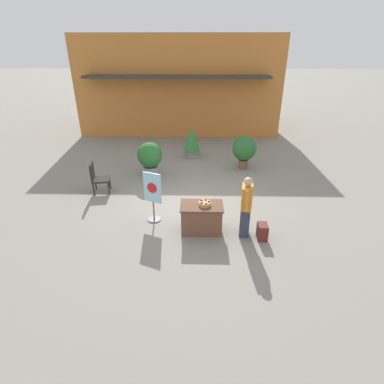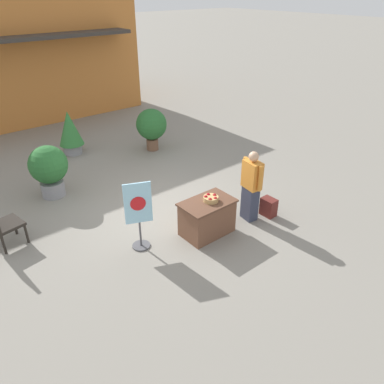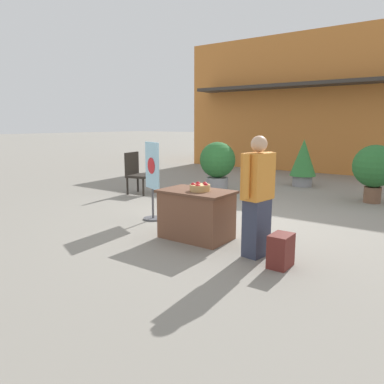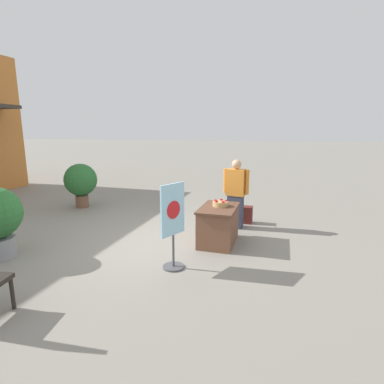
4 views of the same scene
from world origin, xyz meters
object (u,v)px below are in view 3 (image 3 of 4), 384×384
at_px(poster_board, 152,179).
at_px(person_visitor, 257,196).
at_px(patio_chair, 136,171).
at_px(potted_plant_near_left, 375,168).
at_px(potted_plant_far_left, 303,161).
at_px(potted_plant_far_right, 218,163).
at_px(display_table, 196,214).
at_px(apple_basket, 200,187).
at_px(backpack, 281,251).

bearing_deg(poster_board, person_visitor, 98.38).
bearing_deg(patio_chair, potted_plant_near_left, 13.65).
bearing_deg(potted_plant_near_left, potted_plant_far_left, 147.93).
bearing_deg(potted_plant_far_right, display_table, -62.49).
bearing_deg(display_table, patio_chair, 147.16).
height_order(display_table, patio_chair, patio_chair).
bearing_deg(potted_plant_far_left, poster_board, -99.82).
relative_size(patio_chair, potted_plant_far_left, 0.79).
distance_m(poster_board, patio_chair, 2.72).
bearing_deg(apple_basket, poster_board, 160.61).
xyz_separation_m(display_table, potted_plant_near_left, (1.68, 4.52, 0.41)).
xyz_separation_m(backpack, potted_plant_far_right, (-3.42, 3.97, 0.55)).
relative_size(person_visitor, poster_board, 1.12).
relative_size(display_table, poster_board, 0.77).
bearing_deg(poster_board, potted_plant_far_right, -146.69).
bearing_deg(patio_chair, poster_board, -50.28).
bearing_deg(display_table, apple_basket, -12.34).
relative_size(apple_basket, backpack, 0.74).
relative_size(display_table, backpack, 2.62).
height_order(backpack, patio_chair, patio_chair).
distance_m(backpack, poster_board, 3.03).
height_order(potted_plant_near_left, potted_plant_far_right, potted_plant_near_left).
distance_m(display_table, patio_chair, 4.07).
xyz_separation_m(backpack, patio_chair, (-4.95, 2.57, 0.36)).
height_order(display_table, potted_plant_far_left, potted_plant_far_left).
distance_m(potted_plant_near_left, potted_plant_far_left, 2.46).
bearing_deg(poster_board, potted_plant_far_left, -166.55).
height_order(apple_basket, backpack, apple_basket).
bearing_deg(potted_plant_near_left, apple_basket, -109.49).
bearing_deg(patio_chair, potted_plant_far_right, 31.72).
bearing_deg(potted_plant_near_left, person_visitor, -97.03).
xyz_separation_m(display_table, poster_board, (-1.33, 0.48, 0.39)).
bearing_deg(apple_basket, potted_plant_near_left, 70.51).
relative_size(display_table, potted_plant_far_right, 0.85).
relative_size(potted_plant_near_left, potted_plant_far_right, 1.00).
distance_m(potted_plant_near_left, potted_plant_far_right, 3.67).
height_order(potted_plant_near_left, potted_plant_far_left, potted_plant_far_left).
bearing_deg(person_visitor, poster_board, -6.17).
bearing_deg(poster_board, patio_chair, -106.31).
height_order(apple_basket, person_visitor, person_visitor).
bearing_deg(person_visitor, potted_plant_far_right, -43.00).
bearing_deg(poster_board, display_table, 93.49).
height_order(patio_chair, potted_plant_far_right, potted_plant_far_right).
relative_size(apple_basket, potted_plant_far_left, 0.23).
xyz_separation_m(patio_chair, potted_plant_far_right, (1.54, 1.41, 0.18)).
bearing_deg(potted_plant_near_left, backpack, -91.71).
distance_m(backpack, patio_chair, 5.59).
bearing_deg(apple_basket, patio_chair, 147.54).
relative_size(backpack, poster_board, 0.29).
height_order(apple_basket, potted_plant_near_left, potted_plant_near_left).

